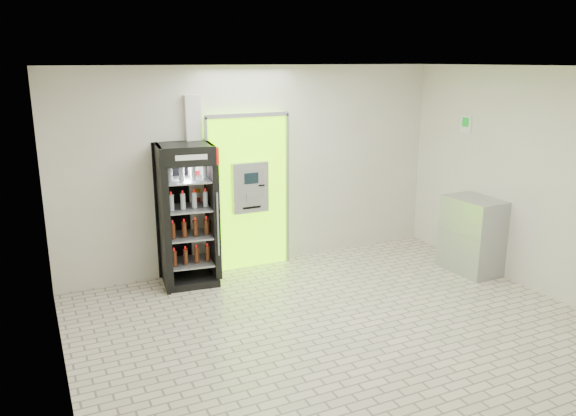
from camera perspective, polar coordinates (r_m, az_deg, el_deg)
ground at (r=6.80m, az=5.27°, el=-12.05°), size 6.00×6.00×0.00m
room_shell at (r=6.20m, az=5.68°, el=3.32°), size 6.00×6.00×6.00m
atm_assembly at (r=8.38m, az=-4.12°, el=1.70°), size 1.30×0.24×2.33m
pillar at (r=8.14m, az=-9.35°, el=2.08°), size 0.22×0.11×2.60m
beverage_cooler at (r=7.91m, az=-10.20°, el=-0.97°), size 0.82×0.76×1.98m
steel_cabinet at (r=8.73m, az=18.21°, el=-2.64°), size 0.60×0.86×1.12m
exit_sign at (r=9.05m, az=17.63°, el=8.14°), size 0.02×0.22×0.26m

